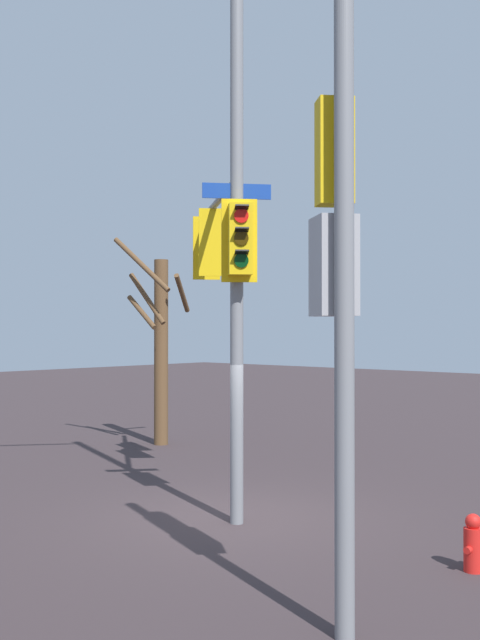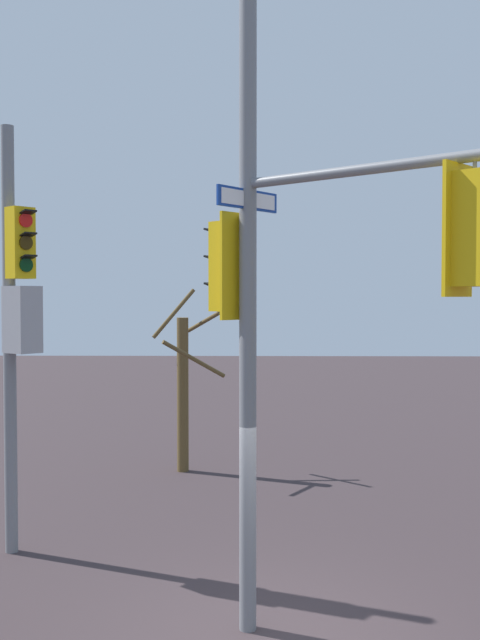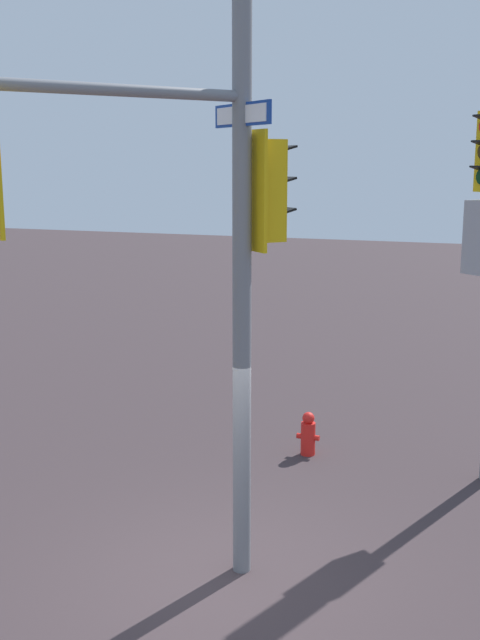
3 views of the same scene
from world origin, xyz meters
name	(u,v)px [view 3 (image 3 of 3)]	position (x,y,z in m)	size (l,w,h in m)	color
ground_plane	(218,579)	(0.00, 0.00, 0.00)	(80.00, 80.00, 0.00)	#382D2F
main_signal_pole_assembly	(152,118)	(-0.40, -0.65, 5.17)	(5.61, 4.68, 10.00)	slate
fire_hydrant	(308,435)	(-0.05, 4.12, 0.34)	(0.38, 0.24, 0.73)	red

